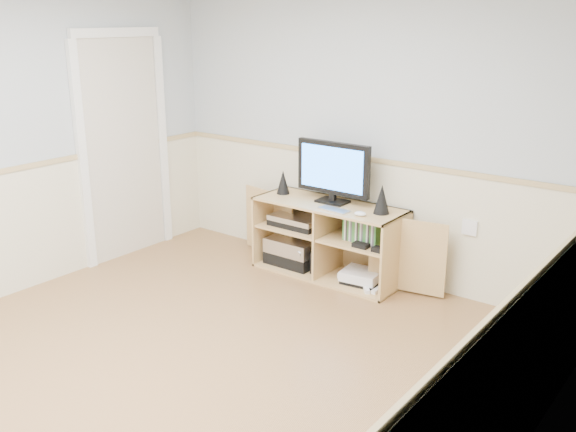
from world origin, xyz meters
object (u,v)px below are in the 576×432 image
at_px(monitor, 333,170).
at_px(keyboard, 334,210).
at_px(media_cabinet, 332,237).
at_px(game_consoles, 361,277).

relative_size(monitor, keyboard, 2.57).
relative_size(media_cabinet, game_consoles, 4.53).
distance_m(monitor, keyboard, 0.37).
height_order(media_cabinet, game_consoles, media_cabinet).
height_order(keyboard, game_consoles, keyboard).
height_order(media_cabinet, monitor, monitor).
xyz_separation_m(monitor, game_consoles, (0.34, -0.06, -0.87)).
distance_m(media_cabinet, monitor, 0.60).
bearing_deg(keyboard, monitor, 132.51).
xyz_separation_m(keyboard, game_consoles, (0.20, 0.13, -0.59)).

